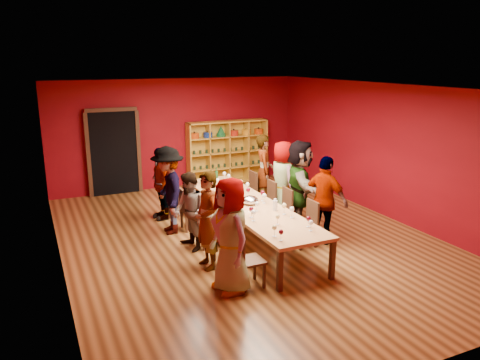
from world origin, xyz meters
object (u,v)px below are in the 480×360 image
Objects in this scene: chair_person_left_1 at (222,238)px; person_left_4 at (161,183)px; person_right_2 at (300,184)px; person_left_3 at (168,190)px; chair_person_right_4 at (249,188)px; person_right_4 at (264,171)px; person_left_2 at (190,212)px; chair_person_left_0 at (245,258)px; chair_person_left_4 at (175,196)px; tasting_table at (248,206)px; chair_person_right_2 at (283,207)px; chair_person_left_2 at (205,222)px; chair_person_left_3 at (188,207)px; shelving_unit at (227,149)px; person_right_3 at (283,180)px; person_left_0 at (230,235)px; spittoon_bowl at (250,200)px; wine_bottle at (216,176)px; person_right_1 at (325,200)px; person_left_1 at (207,220)px; chair_person_right_1 at (308,221)px; chair_person_right_3 at (267,198)px.

chair_person_left_1 is 2.86m from person_left_4.
person_right_2 reaches higher than person_left_4.
chair_person_right_4 is at bearing 114.36° from person_left_3.
person_left_4 is 0.86× the size of person_right_2.
chair_person_left_1 is 0.50× the size of person_right_4.
person_left_2 is 3.11m from person_right_4.
chair_person_left_0 is 2.89m from person_left_3.
tasting_table is at bearing -64.98° from chair_person_left_4.
chair_person_left_4 is 1.82m from chair_person_right_4.
tasting_table is 5.06× the size of chair_person_right_2.
chair_person_left_2 is 1.00× the size of chair_person_right_2.
chair_person_left_0 and chair_person_left_2 have the same top height.
person_right_4 reaches higher than chair_person_left_4.
chair_person_right_4 is 0.50× the size of person_right_4.
person_left_3 reaches higher than chair_person_left_3.
shelving_unit reaches higher than chair_person_left_0.
chair_person_right_2 is at bearing 90.87° from person_left_2.
chair_person_right_4 is at bearing 55.94° from chair_person_left_1.
person_left_4 is 0.93× the size of person_right_3.
chair_person_left_2 is 1.00× the size of chair_person_right_4.
chair_person_right_4 reaches higher than tasting_table.
person_left_4 reaches higher than person_left_2.
chair_person_left_3 is 1.03m from person_left_4.
person_left_3 is at bearing 142.09° from tasting_table.
person_left_4 reaches higher than chair_person_left_0.
spittoon_bowl is (1.19, 1.76, -0.09)m from person_left_0.
chair_person_left_4 is 1.08m from wine_bottle.
person_right_2 reaches higher than person_right_3.
chair_person_left_0 is 0.51× the size of person_right_1.
person_left_2 is at bearing 178.15° from spittoon_bowl.
shelving_unit reaches higher than tasting_table.
person_left_1 is (-0.03, 0.94, -0.06)m from person_left_0.
chair_person_left_2 is at bearing -117.73° from wine_bottle.
chair_person_right_4 is at bearing 45.12° from chair_person_left_2.
person_right_2 reaches higher than shelving_unit.
chair_person_left_1 is (0.25, 0.94, -0.42)m from person_left_0.
spittoon_bowl is at bearing 61.95° from chair_person_left_0.
chair_person_right_2 is (0.91, 0.19, -0.20)m from tasting_table.
chair_person_right_1 is (2.12, -0.75, -0.25)m from person_left_2.
chair_person_left_2 is 2.36m from person_right_1.
person_right_4 is (0.01, 2.58, 0.02)m from person_right_1.
person_left_0 is at bearing -95.08° from chair_person_left_3.
tasting_table is at bearing 167.02° from person_right_4.
chair_person_left_0 is 0.54× the size of person_left_4.
person_left_2 is 0.86× the size of person_right_1.
person_left_3 is at bearing 98.13° from chair_person_left_0.
person_left_0 is at bearing -97.96° from chair_person_left_2.
person_right_3 is at bearing 62.19° from person_left_4.
chair_person_left_3 is (-2.31, -3.29, -0.49)m from shelving_unit.
chair_person_right_2 is 0.69m from chair_person_right_3.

